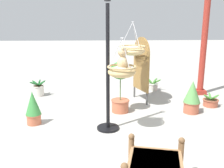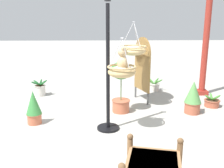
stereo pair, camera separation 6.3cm
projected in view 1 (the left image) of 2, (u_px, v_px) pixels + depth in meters
The scene contains 13 objects.
ground_plane at pixel (106, 132), 5.03m from camera, with size 40.00×40.00×0.00m, color #ADAAA3.
display_pole_central at pixel (108, 92), 4.98m from camera, with size 0.44×0.44×2.44m.
hanging_basket_with_teddy at pixel (122, 71), 4.74m from camera, with size 0.53×0.53×0.72m.
teddy_bear at pixel (123, 60), 4.69m from camera, with size 0.31×0.27×0.45m.
hanging_basket_left_high at pixel (132, 50), 5.97m from camera, with size 0.60×0.60×0.76m.
greenhouse_pillar_right at pixel (204, 42), 7.16m from camera, with size 0.32×0.32×3.04m.
potted_plant_fern_front at pixel (38, 89), 7.28m from camera, with size 0.44×0.44×0.45m.
potted_plant_flowering_red at pixel (153, 86), 7.81m from camera, with size 0.46×0.49×0.38m.
potted_plant_tall_leafy at pixel (120, 84), 5.94m from camera, with size 0.47×0.47×1.18m.
potted_plant_bushy_green at pixel (33, 108), 5.32m from camera, with size 0.32×0.32×0.70m.
potted_plant_small_succulent at pixel (211, 102), 6.46m from camera, with size 0.42×0.41×0.32m.
potted_plant_conical_shrub at pixel (192, 97), 5.95m from camera, with size 0.38×0.38×0.76m.
display_sign_board at pixel (141, 64), 6.67m from camera, with size 0.74×0.30×1.67m.
Camera 1 is at (4.63, -0.08, 2.16)m, focal length 41.80 mm.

